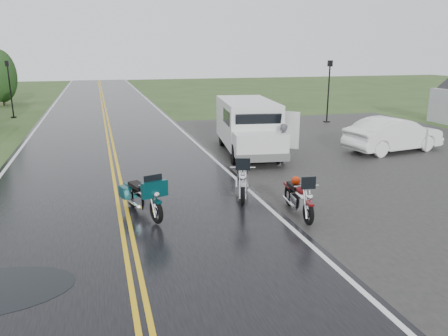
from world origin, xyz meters
name	(u,v)px	position (x,y,z in m)	size (l,w,h in m)	color
ground	(129,242)	(0.00, 0.00, 0.00)	(120.00, 120.00, 0.00)	#2D471E
road	(112,149)	(0.00, 10.00, 0.02)	(8.00, 100.00, 0.04)	black
parking_pad	(401,159)	(11.00, 5.00, 0.01)	(14.00, 24.00, 0.03)	black
motorcycle_red	(309,204)	(4.25, -0.32, 0.59)	(0.72, 1.98, 1.17)	#570A0C
motorcycle_teal	(156,202)	(0.74, 0.79, 0.61)	(0.75, 2.07, 1.22)	#043336
motorcycle_silver	(243,185)	(3.17, 1.46, 0.64)	(0.79, 2.16, 1.28)	#9FA1A7
van_white	(235,136)	(4.37, 5.93, 1.11)	(2.12, 5.67, 2.23)	silver
person_at_van	(282,145)	(5.99, 5.32, 0.78)	(0.57, 0.37, 1.55)	#444448
sedan_white	(394,135)	(11.47, 6.21, 0.72)	(1.52, 4.36, 1.44)	white
lamp_post_far_left	(10,89)	(-5.70, 21.44, 1.82)	(0.31, 0.31, 3.63)	black
lamp_post_far_right	(328,92)	(12.75, 14.14, 1.84)	(0.32, 0.32, 3.69)	black
tree_left_far	(1,82)	(-7.56, 29.02, 1.86)	(2.41, 2.41, 3.71)	#1E3D19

